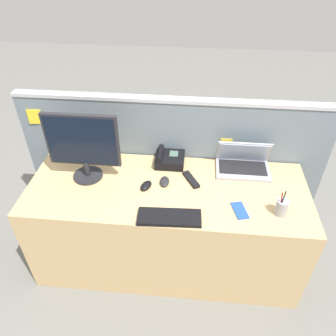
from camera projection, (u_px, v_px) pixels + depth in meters
The scene contains 12 objects.
ground_plane at pixel (167, 256), 2.53m from camera, with size 10.00×10.00×0.00m, color slate.
desk at pixel (167, 225), 2.31m from camera, with size 1.80×0.68×0.71m, color tan.
cubicle_divider at pixel (172, 167), 2.47m from camera, with size 2.17×0.08×1.15m.
desktop_monitor at pixel (83, 144), 2.03m from camera, with size 0.46×0.19×0.46m.
laptop at pixel (243, 162), 2.22m from camera, with size 0.36×0.23×0.20m.
desk_phone at pixel (169, 159), 2.28m from camera, with size 0.20×0.19×0.10m.
keyboard_main at pixel (169, 217), 1.87m from camera, with size 0.37×0.13×0.02m, color black.
computer_mouse_right_hand at pixel (146, 186), 2.08m from camera, with size 0.06×0.10×0.03m, color black.
computer_mouse_left_hand at pixel (165, 181), 2.12m from camera, with size 0.06×0.10×0.03m, color #232328.
pen_cup at pixel (282, 207), 1.88m from camera, with size 0.07×0.07×0.18m.
cell_phone_blue_case at pixel (240, 210), 1.93m from camera, with size 0.07×0.14×0.01m, color blue.
tv_remote at pixel (191, 180), 2.14m from camera, with size 0.04×0.17×0.02m, color black.
Camera 1 is at (0.16, -1.57, 2.09)m, focal length 35.00 mm.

